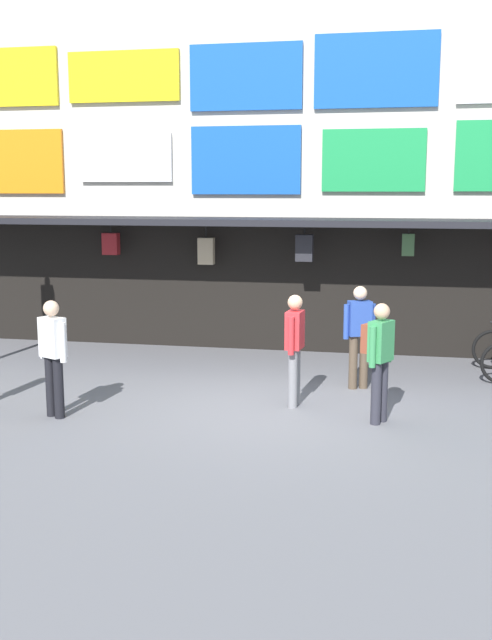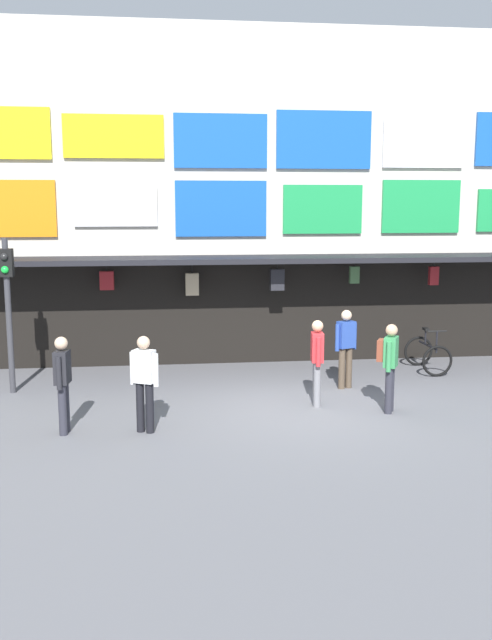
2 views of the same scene
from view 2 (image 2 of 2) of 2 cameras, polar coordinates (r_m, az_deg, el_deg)
name	(u,v)px [view 2 (image 2 of 2)]	position (r m, az deg, el deg)	size (l,w,h in m)	color
ground_plane	(303,407)	(13.60, 4.67, -7.12)	(80.00, 80.00, 0.00)	slate
shopfront	(268,200)	(17.53, 1.84, 9.76)	(18.00, 2.60, 8.00)	beige
traffic_light_near	(7,290)	(14.97, -18.89, 2.30)	(0.28, 0.33, 3.20)	#38383D
bicycle_parked	(428,355)	(16.88, 14.60, -2.74)	(0.75, 1.18, 1.05)	black
pedestrian_in_red	(317,358)	(13.51, 5.81, -3.09)	(0.26, 0.53, 1.68)	gray
pedestrian_in_white	(144,378)	(12.01, -8.29, -4.74)	(0.49, 0.36, 1.68)	black
pedestrian_in_green	(389,361)	(13.29, 11.60, -3.29)	(0.46, 0.48, 1.68)	#2D2D38
pedestrian_in_purple	(346,344)	(14.86, 8.14, -1.99)	(0.50, 0.34, 1.68)	brown
pedestrian_in_black	(63,379)	(12.23, -14.72, -4.70)	(0.26, 0.53, 1.68)	#2D2D38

